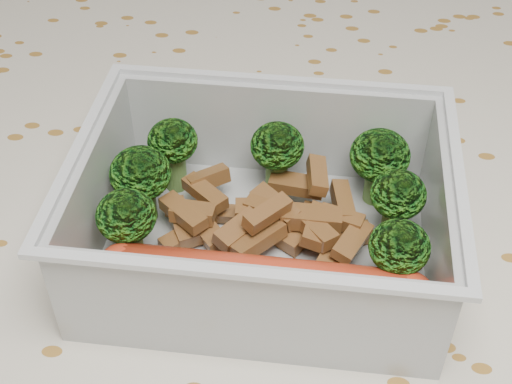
{
  "coord_description": "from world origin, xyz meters",
  "views": [
    {
      "loc": [
        0.03,
        -0.26,
        1.02
      ],
      "look_at": [
        0.01,
        0.01,
        0.78
      ],
      "focal_mm": 50.0,
      "sensor_mm": 36.0,
      "label": 1
    }
  ],
  "objects": [
    {
      "name": "dining_table",
      "position": [
        0.0,
        0.0,
        0.67
      ],
      "size": [
        1.4,
        0.9,
        0.75
      ],
      "color": "brown",
      "rests_on": "ground"
    },
    {
      "name": "tablecloth",
      "position": [
        0.0,
        0.0,
        0.72
      ],
      "size": [
        1.46,
        0.96,
        0.19
      ],
      "color": "beige",
      "rests_on": "dining_table"
    },
    {
      "name": "lunch_container",
      "position": [
        0.01,
        -0.01,
        0.78
      ],
      "size": [
        0.18,
        0.14,
        0.06
      ],
      "color": "silver",
      "rests_on": "tablecloth"
    },
    {
      "name": "broccoli_florets",
      "position": [
        0.01,
        0.01,
        0.79
      ],
      "size": [
        0.16,
        0.09,
        0.04
      ],
      "color": "#608C3F",
      "rests_on": "lunch_container"
    },
    {
      "name": "meat_pile",
      "position": [
        0.02,
        -0.0,
        0.77
      ],
      "size": [
        0.11,
        0.07,
        0.03
      ],
      "color": "brown",
      "rests_on": "lunch_container"
    },
    {
      "name": "sausage",
      "position": [
        0.02,
        -0.05,
        0.77
      ],
      "size": [
        0.16,
        0.03,
        0.03
      ],
      "color": "red",
      "rests_on": "lunch_container"
    }
  ]
}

